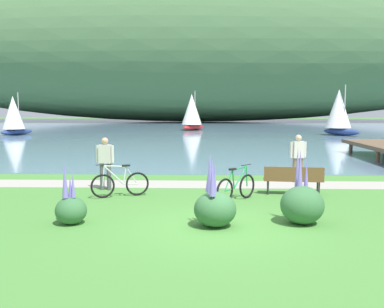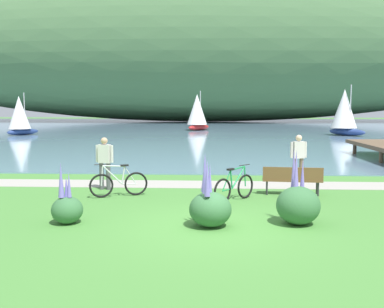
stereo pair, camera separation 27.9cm
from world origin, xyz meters
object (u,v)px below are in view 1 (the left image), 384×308
park_bench_near_camera (293,178)px  person_on_the_grass (105,160)px  person_at_shoreline (298,155)px  bicycle_leaning_near_bench (236,187)px  bicycle_beside_path (120,184)px  sailboat_toward_hillside (192,112)px  sailboat_mid_bay (339,112)px  sailboat_nearest_to_shore (14,115)px

park_bench_near_camera → person_on_the_grass: bearing=174.2°
person_at_shoreline → person_on_the_grass: (-6.55, -1.65, 0.00)m
bicycle_leaning_near_bench → bicycle_beside_path: size_ratio=0.83×
bicycle_leaning_near_bench → bicycle_beside_path: 3.48m
bicycle_beside_path → sailboat_toward_hillside: (1.00, 36.94, 1.73)m
bicycle_beside_path → bicycle_leaning_near_bench: bearing=-7.7°
bicycle_leaning_near_bench → sailboat_mid_bay: size_ratio=0.30×
park_bench_near_camera → sailboat_mid_bay: bearing=71.1°
bicycle_beside_path → sailboat_mid_bay: 32.39m
person_at_shoreline → sailboat_toward_hillside: sailboat_toward_hillside is taller
sailboat_nearest_to_shore → sailboat_toward_hillside: bearing=29.5°
park_bench_near_camera → person_on_the_grass: person_on_the_grass is taller
bicycle_leaning_near_bench → person_on_the_grass: bearing=159.2°
bicycle_beside_path → sailboat_toward_hillside: 36.99m
bicycle_leaning_near_bench → sailboat_mid_bay: bearing=68.5°
person_at_shoreline → sailboat_nearest_to_shore: 32.73m
bicycle_leaning_near_bench → person_at_shoreline: bearing=53.2°
person_on_the_grass → sailboat_toward_hillside: sailboat_toward_hillside is taller
park_bench_near_camera → sailboat_nearest_to_shore: sailboat_nearest_to_shore is taller
bicycle_leaning_near_bench → person_at_shoreline: size_ratio=0.80×
park_bench_near_camera → bicycle_beside_path: size_ratio=1.11×
bicycle_beside_path → sailboat_toward_hillside: sailboat_toward_hillside is taller
park_bench_near_camera → sailboat_toward_hillside: size_ratio=0.41×
person_at_shoreline → sailboat_toward_hillside: bearing=98.1°
sailboat_nearest_to_shore → bicycle_beside_path: bearing=-61.1°
sailboat_mid_bay → sailboat_toward_hillside: 16.21m
park_bench_near_camera → sailboat_toward_hillside: 36.73m
bicycle_beside_path → person_at_shoreline: person_at_shoreline is taller
park_bench_near_camera → sailboat_toward_hillside: bearing=96.7°
bicycle_beside_path → sailboat_toward_hillside: bearing=88.5°
bicycle_leaning_near_bench → person_on_the_grass: size_ratio=0.80×
bicycle_leaning_near_bench → person_on_the_grass: 4.47m
sailboat_toward_hillside → bicycle_leaning_near_bench: bearing=-86.2°
bicycle_beside_path → sailboat_nearest_to_shore: sailboat_nearest_to_shore is taller
bicycle_beside_path → person_at_shoreline: 6.50m
bicycle_beside_path → sailboat_mid_bay: (14.94, 28.68, 1.84)m
sailboat_mid_bay → person_at_shoreline: bearing=-109.3°
sailboat_toward_hillside → park_bench_near_camera: bearing=-83.3°
person_on_the_grass → sailboat_toward_hillside: size_ratio=0.39×
sailboat_nearest_to_shore → sailboat_toward_hillside: sailboat_toward_hillside is taller
park_bench_near_camera → sailboat_mid_bay: size_ratio=0.39×
sailboat_nearest_to_shore → sailboat_mid_bay: size_ratio=0.85×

